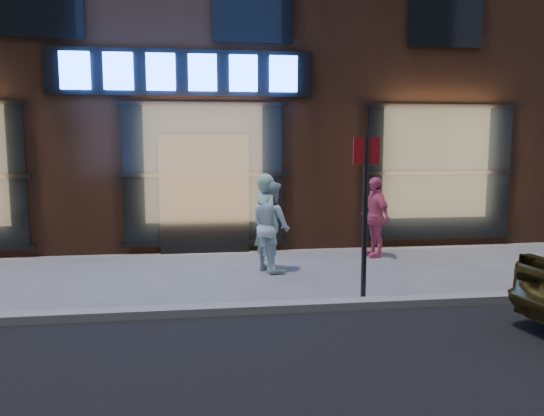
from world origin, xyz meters
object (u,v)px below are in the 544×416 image
Objects in this scene: man_bowtie at (267,223)px; man_cap at (271,226)px; sign_post at (365,203)px; passerby at (375,217)px.

man_cap is at bearing -102.34° from man_bowtie.
man_bowtie reaches higher than man_cap.
man_bowtie is 0.73× the size of sign_post.
man_bowtie is at bearing -81.64° from passerby.
passerby is 3.12m from sign_post.
sign_post is at bearing -176.97° from man_cap.
passerby is (2.25, 0.88, -0.07)m from man_bowtie.
passerby is at bearing -88.86° from man_bowtie.
passerby is at bearing 66.82° from sign_post.
passerby is at bearing -93.65° from man_cap.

